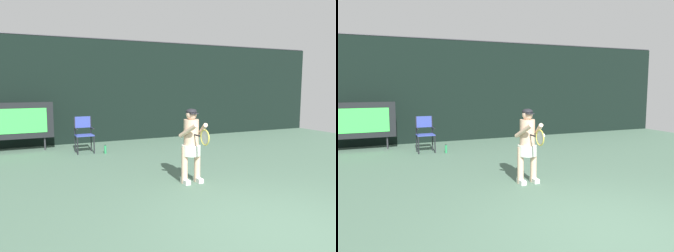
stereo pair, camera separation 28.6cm
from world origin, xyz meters
The scene contains 7 objects.
ground centered at (0.00, -0.19, -0.01)m, with size 18.00×22.00×0.03m.
backdrop_screen centered at (0.00, 8.50, 1.81)m, with size 18.00×0.12×3.66m.
scoreboard centered at (-3.35, 7.70, 0.95)m, with size 2.20×0.21×1.50m.
umpire_chair centered at (-1.49, 6.75, 0.62)m, with size 0.52×0.44×1.08m.
water_bottle centered at (-0.95, 6.34, 0.12)m, with size 0.07×0.07×0.27m.
tennis_player centered at (-0.07, 2.65, 0.85)m, with size 0.53×0.61×1.54m.
tennis_racket centered at (-0.08, 2.12, 1.03)m, with size 0.03×0.60×0.31m.
Camera 1 is at (-3.35, -3.29, 2.00)m, focal length 35.71 mm.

